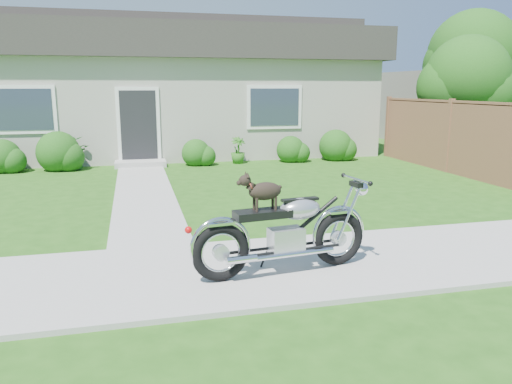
{
  "coord_description": "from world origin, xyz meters",
  "views": [
    {
      "loc": [
        -1.68,
        -5.61,
        2.18
      ],
      "look_at": [
        -0.04,
        1.0,
        0.75
      ],
      "focal_mm": 35.0,
      "sensor_mm": 36.0,
      "label": 1
    }
  ],
  "objects_px": {
    "tree_near": "(472,81)",
    "potted_plant_right": "(238,150)",
    "potted_plant_left": "(73,154)",
    "motorcycle_with_dog": "(285,230)",
    "tree_far": "(477,60)",
    "house": "(180,88)",
    "fence": "(449,136)"
  },
  "relations": [
    {
      "from": "potted_plant_left",
      "to": "potted_plant_right",
      "type": "distance_m",
      "value": 4.55
    },
    {
      "from": "tree_far",
      "to": "tree_near",
      "type": "bearing_deg",
      "value": -128.22
    },
    {
      "from": "fence",
      "to": "tree_near",
      "type": "bearing_deg",
      "value": 41.67
    },
    {
      "from": "tree_near",
      "to": "tree_far",
      "type": "distance_m",
      "value": 4.2
    },
    {
      "from": "house",
      "to": "potted_plant_right",
      "type": "xyz_separation_m",
      "value": [
        1.28,
        -3.44,
        -1.77
      ]
    },
    {
      "from": "tree_near",
      "to": "motorcycle_with_dog",
      "type": "relative_size",
      "value": 1.65
    },
    {
      "from": "fence",
      "to": "tree_far",
      "type": "bearing_deg",
      "value": 48.27
    },
    {
      "from": "fence",
      "to": "tree_far",
      "type": "distance_m",
      "value": 6.68
    },
    {
      "from": "fence",
      "to": "motorcycle_with_dog",
      "type": "relative_size",
      "value": 2.98
    },
    {
      "from": "potted_plant_left",
      "to": "potted_plant_right",
      "type": "xyz_separation_m",
      "value": [
        4.55,
        0.0,
        -0.04
      ]
    },
    {
      "from": "house",
      "to": "fence",
      "type": "relative_size",
      "value": 1.9
    },
    {
      "from": "fence",
      "to": "motorcycle_with_dog",
      "type": "bearing_deg",
      "value": -136.31
    },
    {
      "from": "house",
      "to": "potted_plant_left",
      "type": "height_order",
      "value": "house"
    },
    {
      "from": "potted_plant_right",
      "to": "tree_near",
      "type": "bearing_deg",
      "value": -11.37
    },
    {
      "from": "tree_near",
      "to": "tree_far",
      "type": "bearing_deg",
      "value": 51.78
    },
    {
      "from": "house",
      "to": "potted_plant_right",
      "type": "relative_size",
      "value": 16.38
    },
    {
      "from": "motorcycle_with_dog",
      "to": "tree_far",
      "type": "bearing_deg",
      "value": 38.52
    },
    {
      "from": "fence",
      "to": "tree_near",
      "type": "height_order",
      "value": "tree_near"
    },
    {
      "from": "tree_near",
      "to": "potted_plant_right",
      "type": "xyz_separation_m",
      "value": [
        -6.66,
        1.34,
        -1.96
      ]
    },
    {
      "from": "potted_plant_left",
      "to": "potted_plant_right",
      "type": "height_order",
      "value": "potted_plant_left"
    },
    {
      "from": "house",
      "to": "tree_near",
      "type": "distance_m",
      "value": 9.27
    },
    {
      "from": "house",
      "to": "tree_near",
      "type": "xyz_separation_m",
      "value": [
        7.94,
        -4.78,
        0.19
      ]
    },
    {
      "from": "motorcycle_with_dog",
      "to": "potted_plant_right",
      "type": "bearing_deg",
      "value": 74.6
    },
    {
      "from": "house",
      "to": "tree_far",
      "type": "bearing_deg",
      "value": -8.37
    },
    {
      "from": "tree_near",
      "to": "potted_plant_right",
      "type": "relative_size",
      "value": 4.77
    },
    {
      "from": "potted_plant_left",
      "to": "potted_plant_right",
      "type": "bearing_deg",
      "value": 0.0
    },
    {
      "from": "tree_far",
      "to": "potted_plant_left",
      "type": "bearing_deg",
      "value": -172.14
    },
    {
      "from": "house",
      "to": "motorcycle_with_dog",
      "type": "xyz_separation_m",
      "value": [
        -0.0,
        -12.27,
        -1.6
      ]
    },
    {
      "from": "potted_plant_left",
      "to": "tree_near",
      "type": "bearing_deg",
      "value": -6.81
    },
    {
      "from": "potted_plant_left",
      "to": "motorcycle_with_dog",
      "type": "bearing_deg",
      "value": -69.69
    },
    {
      "from": "fence",
      "to": "potted_plant_left",
      "type": "distance_m",
      "value": 9.99
    },
    {
      "from": "tree_near",
      "to": "tree_far",
      "type": "height_order",
      "value": "tree_far"
    }
  ]
}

